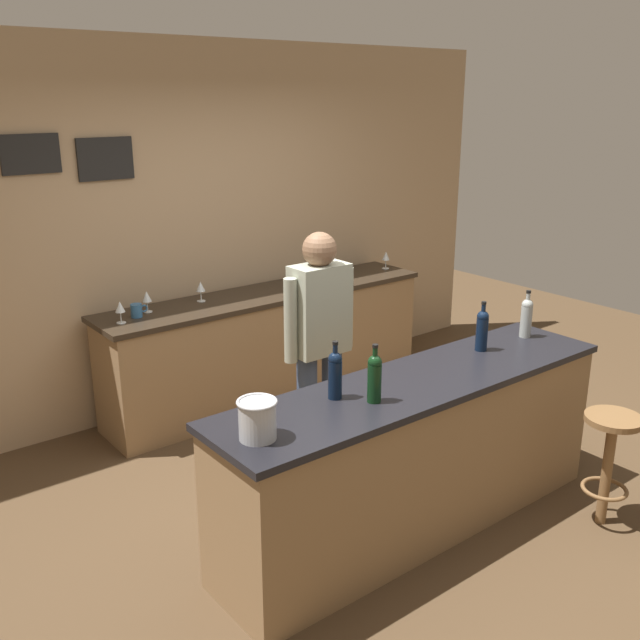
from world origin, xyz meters
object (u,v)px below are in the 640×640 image
at_px(bar_stool, 609,452).
at_px(ice_bucket, 257,419).
at_px(wine_bottle_b, 375,376).
at_px(wine_glass_c, 201,287).
at_px(wine_glass_a, 120,308).
at_px(wine_bottle_d, 526,316).
at_px(coffee_mug, 137,310).
at_px(bartender, 320,341).
at_px(wine_bottle_c, 482,329).
at_px(wine_glass_d, 322,269).
at_px(wine_bottle_a, 335,373).
at_px(wine_glass_e, 386,257).
at_px(wine_glass_b, 147,297).

height_order(bar_stool, ice_bucket, ice_bucket).
bearing_deg(wine_bottle_b, wine_glass_c, 83.56).
bearing_deg(wine_glass_a, wine_bottle_d, -45.61).
bearing_deg(wine_glass_a, coffee_mug, 23.33).
bearing_deg(bartender, ice_bucket, -140.38).
bearing_deg(wine_bottle_d, ice_bucket, -176.59).
relative_size(wine_bottle_c, wine_glass_a, 1.97).
xyz_separation_m(bar_stool, wine_glass_d, (0.05, 2.70, 0.55)).
distance_m(bar_stool, wine_glass_d, 2.76).
distance_m(wine_bottle_a, wine_glass_e, 2.95).
relative_size(wine_bottle_a, wine_glass_d, 1.97).
height_order(wine_glass_b, wine_glass_e, same).
bearing_deg(bar_stool, wine_glass_a, 123.07).
distance_m(wine_glass_d, wine_glass_e, 0.73).
height_order(wine_glass_c, coffee_mug, wine_glass_c).
bearing_deg(ice_bucket, bar_stool, -17.26).
xyz_separation_m(bartender, wine_glass_c, (-0.08, 1.35, 0.07)).
bearing_deg(bar_stool, wine_glass_e, 73.82).
bearing_deg(wine_glass_d, coffee_mug, 179.05).
relative_size(wine_glass_b, wine_glass_e, 1.00).
bearing_deg(wine_bottle_c, wine_glass_d, 80.69).
height_order(wine_bottle_c, ice_bucket, wine_bottle_c).
relative_size(bartender, wine_bottle_c, 5.29).
height_order(wine_bottle_b, wine_glass_a, wine_bottle_b).
relative_size(wine_bottle_c, wine_glass_b, 1.97).
bearing_deg(wine_glass_e, wine_glass_a, -179.01).
relative_size(wine_bottle_b, coffee_mug, 2.45).
relative_size(wine_bottle_a, wine_glass_e, 1.97).
relative_size(bartender, coffee_mug, 12.96).
bearing_deg(wine_bottle_b, coffee_mug, 98.04).
bearing_deg(ice_bucket, wine_bottle_c, 4.61).
bearing_deg(coffee_mug, wine_bottle_d, -48.84).
bearing_deg(wine_glass_b, wine_bottle_b, -85.03).
bearing_deg(wine_glass_a, wine_glass_e, 0.99).
relative_size(wine_bottle_c, wine_glass_d, 1.97).
height_order(bartender, wine_glass_c, bartender).
relative_size(wine_bottle_d, wine_glass_a, 1.97).
xyz_separation_m(wine_bottle_d, wine_glass_c, (-1.19, 2.06, -0.05)).
bearing_deg(bar_stool, wine_bottle_d, 78.54).
distance_m(wine_bottle_d, wine_glass_d, 1.96).
distance_m(ice_bucket, wine_glass_c, 2.38).
bearing_deg(wine_glass_a, wine_bottle_b, -77.81).
relative_size(wine_glass_a, wine_glass_b, 1.00).
bearing_deg(coffee_mug, wine_bottle_c, -56.26).
height_order(wine_bottle_b, coffee_mug, wine_bottle_b).
height_order(bar_stool, coffee_mug, coffee_mug).
xyz_separation_m(ice_bucket, wine_glass_e, (2.76, 2.10, -0.01)).
relative_size(bartender, wine_glass_c, 10.45).
height_order(wine_bottle_b, wine_glass_d, wine_bottle_b).
xyz_separation_m(wine_glass_a, coffee_mug, (0.15, 0.06, -0.06)).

